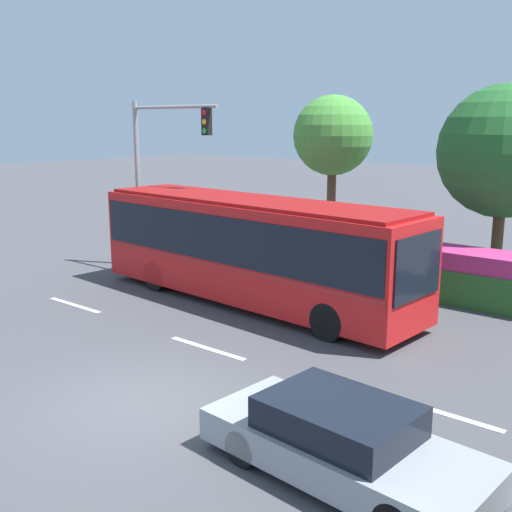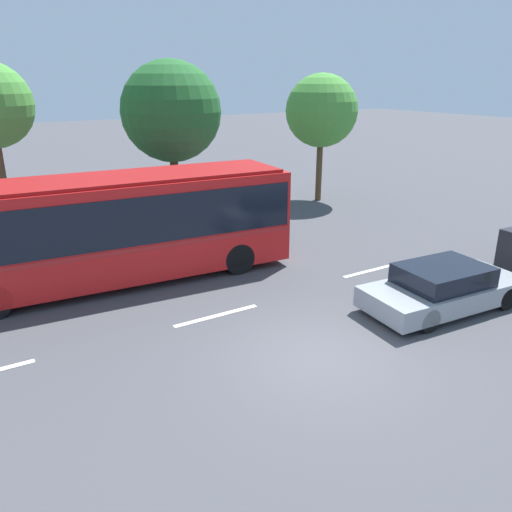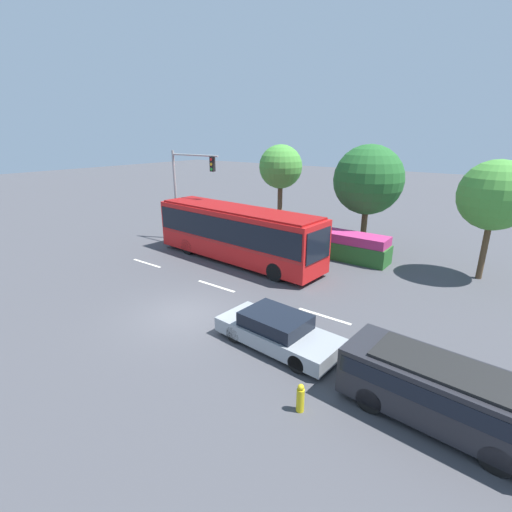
{
  "view_description": "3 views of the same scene",
  "coord_description": "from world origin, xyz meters",
  "px_view_note": "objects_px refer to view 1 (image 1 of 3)",
  "views": [
    {
      "loc": [
        8.88,
        -7.21,
        5.41
      ],
      "look_at": [
        -0.43,
        4.25,
        2.2
      ],
      "focal_mm": 42.97,
      "sensor_mm": 36.0,
      "label": 1
    },
    {
      "loc": [
        -6.2,
        -7.58,
        5.88
      ],
      "look_at": [
        0.43,
        3.4,
        1.3
      ],
      "focal_mm": 35.02,
      "sensor_mm": 36.0,
      "label": 2
    },
    {
      "loc": [
        10.83,
        -9.49,
        7.29
      ],
      "look_at": [
        0.78,
        4.02,
        1.69
      ],
      "focal_mm": 25.93,
      "sensor_mm": 36.0,
      "label": 3
    }
  ],
  "objects_px": {
    "city_bus": "(251,244)",
    "traffic_light_pole": "(156,160)",
    "street_tree_centre": "(505,152)",
    "street_tree_left": "(333,136)",
    "sedan_foreground": "(342,442)"
  },
  "relations": [
    {
      "from": "sedan_foreground",
      "to": "traffic_light_pole",
      "type": "distance_m",
      "value": 15.21
    },
    {
      "from": "city_bus",
      "to": "traffic_light_pole",
      "type": "height_order",
      "value": "traffic_light_pole"
    },
    {
      "from": "street_tree_left",
      "to": "street_tree_centre",
      "type": "xyz_separation_m",
      "value": [
        7.05,
        -0.64,
        -0.39
      ]
    },
    {
      "from": "city_bus",
      "to": "sedan_foreground",
      "type": "xyz_separation_m",
      "value": [
        7.16,
        -6.44,
        -1.24
      ]
    },
    {
      "from": "city_bus",
      "to": "traffic_light_pole",
      "type": "xyz_separation_m",
      "value": [
        -5.5,
        1.24,
        2.25
      ]
    },
    {
      "from": "sedan_foreground",
      "to": "street_tree_left",
      "type": "height_order",
      "value": "street_tree_left"
    },
    {
      "from": "sedan_foreground",
      "to": "city_bus",
      "type": "bearing_deg",
      "value": 142.05
    },
    {
      "from": "city_bus",
      "to": "sedan_foreground",
      "type": "bearing_deg",
      "value": -38.07
    },
    {
      "from": "city_bus",
      "to": "traffic_light_pole",
      "type": "bearing_deg",
      "value": 171.26
    },
    {
      "from": "city_bus",
      "to": "street_tree_centre",
      "type": "xyz_separation_m",
      "value": [
        5.06,
        7.03,
        2.66
      ]
    },
    {
      "from": "street_tree_centre",
      "to": "traffic_light_pole",
      "type": "bearing_deg",
      "value": -151.24
    },
    {
      "from": "street_tree_centre",
      "to": "street_tree_left",
      "type": "bearing_deg",
      "value": 174.83
    },
    {
      "from": "sedan_foreground",
      "to": "street_tree_left",
      "type": "xyz_separation_m",
      "value": [
        -9.15,
        14.11,
        4.29
      ]
    },
    {
      "from": "traffic_light_pole",
      "to": "street_tree_centre",
      "type": "relative_size",
      "value": 0.93
    },
    {
      "from": "traffic_light_pole",
      "to": "street_tree_left",
      "type": "relative_size",
      "value": 0.95
    }
  ]
}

